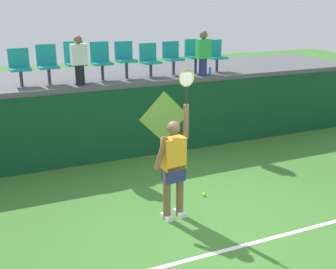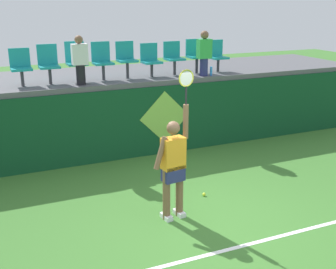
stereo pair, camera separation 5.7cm
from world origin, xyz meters
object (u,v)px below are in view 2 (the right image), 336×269
Objects in this scene: stadium_chair_4 at (126,57)px; stadium_chair_7 at (196,54)px; spectator_0 at (204,52)px; water_bottle at (211,71)px; stadium_chair_5 at (150,59)px; stadium_chair_6 at (173,56)px; tennis_ball at (204,194)px; stadium_chair_3 at (102,59)px; tennis_player at (173,164)px; spectator_1 at (80,59)px; stadium_chair_2 at (76,60)px; stadium_chair_0 at (21,65)px; stadium_chair_8 at (217,54)px; stadium_chair_1 at (49,62)px.

stadium_chair_4 is 1.02× the size of stadium_chair_7.
water_bottle is at bearing -19.59° from spectator_0.
stadium_chair_6 is at bearing -0.35° from stadium_chair_5.
stadium_chair_5 reaches higher than tennis_ball.
spectator_0 reaches higher than stadium_chair_3.
stadium_chair_7 reaches higher than tennis_player.
water_bottle is 0.21× the size of spectator_1.
stadium_chair_7 reaches higher than tennis_ball.
stadium_chair_2 is at bearing 179.90° from stadium_chair_5.
stadium_chair_0 reaches higher than tennis_ball.
stadium_chair_2 reaches higher than water_bottle.
stadium_chair_6 is 2.47m from spectator_1.
stadium_chair_5 is 1.86m from stadium_chair_8.
spectator_1 is (-1.82, -0.42, 0.13)m from stadium_chair_5.
water_bottle is 0.25× the size of stadium_chair_3.
stadium_chair_6 is at bearing 143.42° from spectator_0.
stadium_chair_1 reaches higher than tennis_player.
tennis_ball is 4.28m from stadium_chair_2.
tennis_player is 2.90× the size of stadium_chair_3.
tennis_ball is 0.08× the size of stadium_chair_8.
stadium_chair_7 is at bearing -0.14° from stadium_chair_3.
stadium_chair_0 is 1.82m from stadium_chair_3.
stadium_chair_8 is 0.75× the size of spectator_1.
stadium_chair_2 is 0.43m from spectator_1.
tennis_ball is at bearing -120.40° from water_bottle.
spectator_0 reaches higher than tennis_player.
stadium_chair_0 is (-4.44, 0.52, 0.33)m from water_bottle.
stadium_chair_3 reaches higher than stadium_chair_1.
stadium_chair_3 is at bearing 34.92° from spectator_1.
spectator_1 reaches higher than stadium_chair_8.
spectator_1 is (0.00, -0.42, 0.05)m from stadium_chair_2.
stadium_chair_0 is 0.59m from stadium_chair_1.
spectator_0 reaches higher than stadium_chair_8.
stadium_chair_3 is at bearing -0.01° from stadium_chair_2.
stadium_chair_6 is 0.78m from spectator_0.
water_bottle is at bearing -7.83° from stadium_chair_1.
stadium_chair_0 is at bearing 117.48° from tennis_player.
tennis_player is 3.20× the size of stadium_chair_5.
water_bottle reaches higher than tennis_ball.
spectator_0 is (1.23, -0.46, 0.14)m from stadium_chair_5.
stadium_chair_1 reaches higher than stadium_chair_8.
stadium_chair_6 reaches higher than stadium_chair_5.
water_bottle is 4.48m from stadium_chair_0.
stadium_chair_4 is 1.27m from spectator_1.
tennis_player is at bearing -149.55° from tennis_ball.
stadium_chair_6 is at bearing 65.92° from tennis_player.
tennis_ball is at bearing -117.05° from spectator_0.
stadium_chair_5 is (1.82, -0.00, -0.08)m from stadium_chair_2.
stadium_chair_0 is 4.26m from stadium_chair_7.
stadium_chair_0 is at bearing 173.27° from water_bottle.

